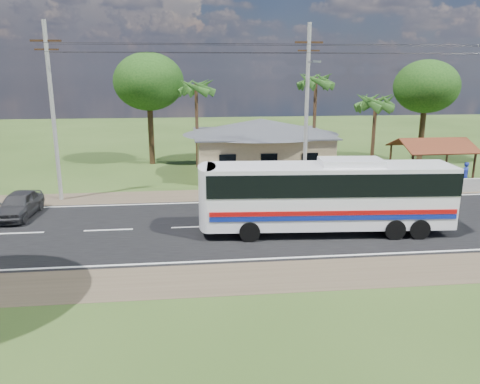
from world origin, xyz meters
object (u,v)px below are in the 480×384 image
object	(u,v)px
coach_bus	(329,191)
motorcycle	(415,188)
small_car	(19,204)
waiting_shed	(432,146)
person	(465,175)

from	to	relation	value
coach_bus	motorcycle	bearing A→B (deg)	43.49
coach_bus	small_car	distance (m)	17.32
waiting_shed	small_car	bearing A→B (deg)	-168.57
waiting_shed	person	world-z (taller)	waiting_shed
motorcycle	coach_bus	bearing A→B (deg)	123.49
waiting_shed	coach_bus	bearing A→B (deg)	-136.94
coach_bus	person	bearing A→B (deg)	36.98
coach_bus	motorcycle	distance (m)	10.55
waiting_shed	motorcycle	distance (m)	4.86
motorcycle	person	bearing A→B (deg)	-78.19
small_car	waiting_shed	bearing A→B (deg)	13.65
waiting_shed	coach_bus	size ratio (longest dim) A/B	0.42
coach_bus	motorcycle	world-z (taller)	coach_bus
motorcycle	waiting_shed	bearing A→B (deg)	-45.23
coach_bus	small_car	bearing A→B (deg)	168.69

